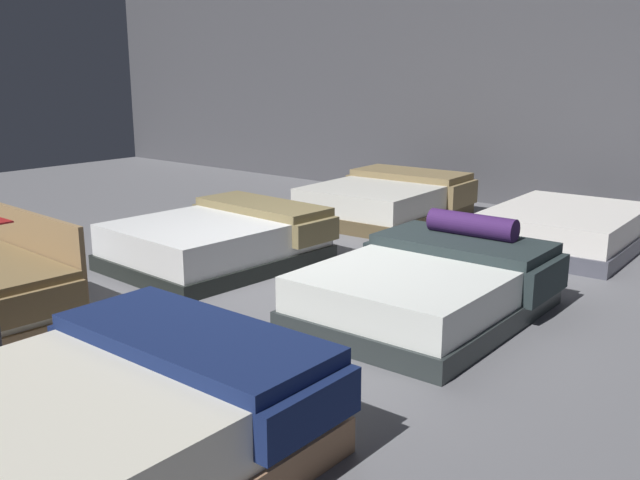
{
  "coord_description": "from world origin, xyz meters",
  "views": [
    {
      "loc": [
        3.88,
        -4.43,
        1.94
      ],
      "look_at": [
        0.19,
        0.03,
        0.5
      ],
      "focal_mm": 39.48,
      "sensor_mm": 36.0,
      "label": 1
    }
  ],
  "objects_px": {
    "bed_2": "(219,240)",
    "bed_5": "(565,229)",
    "bed_1": "(87,434)",
    "bed_3": "(430,286)",
    "bed_4": "(387,200)"
  },
  "relations": [
    {
      "from": "bed_1",
      "to": "bed_5",
      "type": "xyz_separation_m",
      "value": [
        0.05,
        5.85,
        -0.05
      ]
    },
    {
      "from": "bed_1",
      "to": "bed_5",
      "type": "bearing_deg",
      "value": 89.15
    },
    {
      "from": "bed_3",
      "to": "bed_5",
      "type": "relative_size",
      "value": 1.03
    },
    {
      "from": "bed_2",
      "to": "bed_4",
      "type": "xyz_separation_m",
      "value": [
        0.07,
        2.88,
        0.0
      ]
    },
    {
      "from": "bed_3",
      "to": "bed_1",
      "type": "bearing_deg",
      "value": -91.53
    },
    {
      "from": "bed_2",
      "to": "bed_5",
      "type": "xyz_separation_m",
      "value": [
        2.43,
        2.83,
        -0.03
      ]
    },
    {
      "from": "bed_3",
      "to": "bed_4",
      "type": "xyz_separation_m",
      "value": [
        -2.34,
        2.84,
        0.0
      ]
    },
    {
      "from": "bed_2",
      "to": "bed_5",
      "type": "height_order",
      "value": "bed_2"
    },
    {
      "from": "bed_2",
      "to": "bed_5",
      "type": "bearing_deg",
      "value": 52.19
    },
    {
      "from": "bed_4",
      "to": "bed_5",
      "type": "distance_m",
      "value": 2.37
    },
    {
      "from": "bed_2",
      "to": "bed_5",
      "type": "relative_size",
      "value": 1.0
    },
    {
      "from": "bed_2",
      "to": "bed_4",
      "type": "height_order",
      "value": "bed_4"
    },
    {
      "from": "bed_1",
      "to": "bed_3",
      "type": "xyz_separation_m",
      "value": [
        0.02,
        3.05,
        -0.02
      ]
    },
    {
      "from": "bed_1",
      "to": "bed_3",
      "type": "height_order",
      "value": "bed_3"
    },
    {
      "from": "bed_5",
      "to": "bed_1",
      "type": "bearing_deg",
      "value": -92.83
    }
  ]
}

